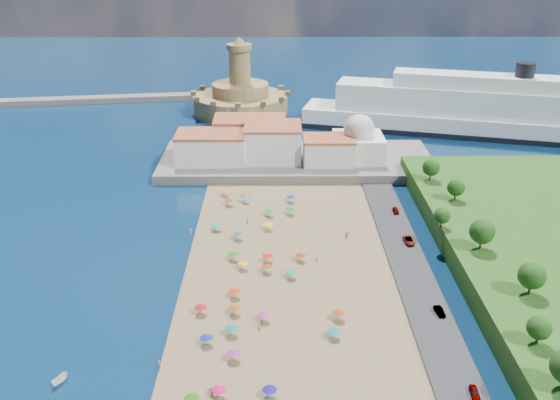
{
  "coord_description": "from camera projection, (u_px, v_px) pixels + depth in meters",
  "views": [
    {
      "loc": [
        2.9,
        -123.2,
        71.87
      ],
      "look_at": [
        4.0,
        25.0,
        8.0
      ],
      "focal_mm": 40.0,
      "sensor_mm": 36.0,
      "label": 1
    }
  ],
  "objects": [
    {
      "name": "fortress",
      "position": [
        241.0,
        98.0,
        265.57
      ],
      "size": [
        40.0,
        40.0,
        32.4
      ],
      "color": "#9F884F",
      "rests_on": "ground"
    },
    {
      "name": "waterfront_buildings",
      "position": [
        258.0,
        142.0,
        206.05
      ],
      "size": [
        57.0,
        29.0,
        11.0
      ],
      "color": "silver",
      "rests_on": "terrace"
    },
    {
      "name": "terrace",
      "position": [
        297.0,
        161.0,
        208.08
      ],
      "size": [
        90.0,
        36.0,
        3.0
      ],
      "primitive_type": "cube",
      "color": "#59544C",
      "rests_on": "ground"
    },
    {
      "name": "cruise_ship",
      "position": [
        471.0,
        113.0,
        237.87
      ],
      "size": [
        129.78,
        52.73,
        28.23
      ],
      "color": "black",
      "rests_on": "ground"
    },
    {
      "name": "hillside_trees",
      "position": [
        498.0,
        260.0,
        127.7
      ],
      "size": [
        14.65,
        107.51,
        7.27
      ],
      "color": "#382314",
      "rests_on": "hillside"
    },
    {
      "name": "jetty",
      "position": [
        237.0,
        131.0,
        240.19
      ],
      "size": [
        18.0,
        70.0,
        2.4
      ],
      "primitive_type": "cube",
      "color": "#59544C",
      "rests_on": "ground"
    },
    {
      "name": "domed_building",
      "position": [
        358.0,
        141.0,
        203.42
      ],
      "size": [
        16.0,
        16.0,
        15.0
      ],
      "color": "silver",
      "rests_on": "terrace"
    },
    {
      "name": "beach_parasols",
      "position": [
        250.0,
        293.0,
        130.81
      ],
      "size": [
        31.89,
        113.54,
        2.2
      ],
      "color": "gray",
      "rests_on": "beach"
    },
    {
      "name": "breakwater",
      "position": [
        25.0,
        102.0,
        280.81
      ],
      "size": [
        199.03,
        34.77,
        2.6
      ],
      "primitive_type": "cube",
      "rotation": [
        0.0,
        0.0,
        0.14
      ],
      "color": "#59544C",
      "rests_on": "ground"
    },
    {
      "name": "parked_cars",
      "position": [
        419.0,
        264.0,
        143.86
      ],
      "size": [
        2.4,
        77.54,
        1.31
      ],
      "color": "gray",
      "rests_on": "promenade"
    },
    {
      "name": "beachgoers",
      "position": [
        252.0,
        286.0,
        135.21
      ],
      "size": [
        41.17,
        82.68,
        1.86
      ],
      "color": "tan",
      "rests_on": "beach"
    },
    {
      "name": "ground",
      "position": [
        263.0,
        276.0,
        141.56
      ],
      "size": [
        700.0,
        700.0,
        0.0
      ],
      "primitive_type": "plane",
      "color": "#071938",
      "rests_on": "ground"
    }
  ]
}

